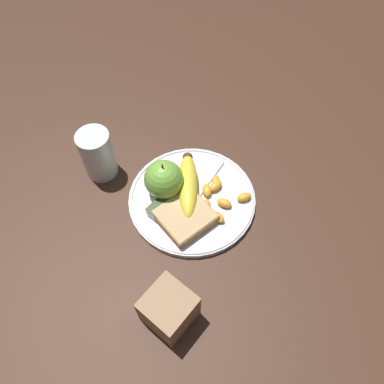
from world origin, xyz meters
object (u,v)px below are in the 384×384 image
Objects in this scene: condiment_caddy at (169,309)px; juice_glass at (98,155)px; bread_slice at (185,216)px; fork at (197,195)px; banana at (188,184)px; jam_packet at (160,210)px; apple at (164,180)px; plate at (192,199)px.

juice_glass is at bearing 66.13° from condiment_caddy.
bread_slice is 0.66× the size of fork.
bread_slice is at bearing -85.81° from juice_glass.
banana reaches higher than jam_packet.
juice_glass is 0.77× the size of banana.
bread_slice is 1.46× the size of condiment_caddy.
bread_slice is at bearing -108.42° from apple.
bread_slice is (-0.05, -0.02, 0.02)m from plate.
plate is 0.03m from banana.
jam_packet is at bearing -91.27° from juice_glass.
jam_packet is at bearing 158.78° from plate.
apple reaches higher than condiment_caddy.
juice_glass is at bearing 112.21° from banana.
plate is at bearing 24.30° from bread_slice.
fork is at bearing -61.29° from apple.
juice_glass reaches higher than fork.
bread_slice is at bearing 8.05° from fork.
condiment_caddy is at bearing -148.00° from bread_slice.
apple is 0.50× the size of fork.
apple reaches higher than bread_slice.
juice_glass is 0.22m from bread_slice.
bread_slice is (-0.02, -0.07, -0.03)m from apple.
apple is (0.04, -0.14, -0.00)m from juice_glass.
plate is at bearing -72.29° from juice_glass.
bread_slice is at bearing -144.93° from banana.
banana reaches higher than fork.
jam_packet is at bearing -29.95° from fork.
plate is 0.01m from fork.
juice_glass is 0.17m from jam_packet.
condiment_caddy is (-0.20, -0.12, 0.03)m from plate.
apple reaches higher than fork.
bread_slice is at bearing -155.70° from plate.
plate is 1.48× the size of fork.
bread_slice is at bearing -67.23° from jam_packet.
jam_packet is (-0.02, 0.05, -0.00)m from bread_slice.
jam_packet is (-0.08, 0.03, 0.01)m from fork.
jam_packet reaches higher than plate.
condiment_caddy reaches higher than bread_slice.
banana is (0.01, 0.02, 0.02)m from plate.
juice_glass is at bearing 107.71° from plate.
banana is 1.83× the size of condiment_caddy.
bread_slice reaches higher than fork.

